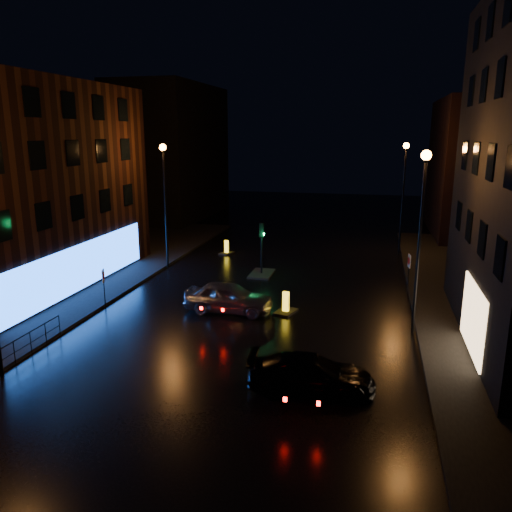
# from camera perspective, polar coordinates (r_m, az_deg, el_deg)

# --- Properties ---
(ground) EXTENTS (120.00, 120.00, 0.00)m
(ground) POSITION_cam_1_polar(r_m,az_deg,el_deg) (19.91, -5.06, -13.31)
(ground) COLOR black
(ground) RESTS_ON ground
(pavement_left) EXTENTS (12.00, 44.00, 0.15)m
(pavement_left) POSITION_cam_1_polar(r_m,az_deg,el_deg) (32.92, -24.20, -3.22)
(pavement_left) COLOR black
(pavement_left) RESTS_ON ground
(building_far_left) EXTENTS (8.00, 16.00, 14.00)m
(building_far_left) POSITION_cam_1_polar(r_m,az_deg,el_deg) (56.17, -9.59, 11.63)
(building_far_left) COLOR black
(building_far_left) RESTS_ON ground
(building_far_right) EXTENTS (8.00, 14.00, 12.00)m
(building_far_right) POSITION_cam_1_polar(r_m,az_deg,el_deg) (49.71, 24.43, 9.16)
(building_far_right) COLOR black
(building_far_right) RESTS_ON ground
(street_lamp_lfar) EXTENTS (0.44, 0.44, 8.37)m
(street_lamp_lfar) POSITION_cam_1_polar(r_m,az_deg,el_deg) (33.78, -10.42, 7.72)
(street_lamp_lfar) COLOR black
(street_lamp_lfar) RESTS_ON ground
(street_lamp_rnear) EXTENTS (0.44, 0.44, 8.37)m
(street_lamp_rnear) POSITION_cam_1_polar(r_m,az_deg,el_deg) (23.11, 18.39, 4.44)
(street_lamp_rnear) COLOR black
(street_lamp_rnear) RESTS_ON ground
(street_lamp_rfar) EXTENTS (0.44, 0.44, 8.37)m
(street_lamp_rfar) POSITION_cam_1_polar(r_m,az_deg,el_deg) (38.96, 16.53, 8.18)
(street_lamp_rfar) COLOR black
(street_lamp_rfar) RESTS_ON ground
(traffic_signal) EXTENTS (1.40, 2.40, 3.45)m
(traffic_signal) POSITION_cam_1_polar(r_m,az_deg,el_deg) (32.67, 0.64, -1.30)
(traffic_signal) COLOR black
(traffic_signal) RESTS_ON ground
(guard_railing) EXTENTS (0.05, 6.04, 1.00)m
(guard_railing) POSITION_cam_1_polar(r_m,az_deg,el_deg) (22.51, -25.96, -9.33)
(guard_railing) COLOR black
(guard_railing) RESTS_ON ground
(silver_hatchback) EXTENTS (4.62, 1.90, 1.57)m
(silver_hatchback) POSITION_cam_1_polar(r_m,az_deg,el_deg) (25.97, -3.14, -4.74)
(silver_hatchback) COLOR #A9ABB1
(silver_hatchback) RESTS_ON ground
(dark_sedan) EXTENTS (4.74, 2.32, 1.33)m
(dark_sedan) POSITION_cam_1_polar(r_m,az_deg,el_deg) (18.51, 6.34, -13.25)
(dark_sedan) COLOR black
(dark_sedan) RESTS_ON ground
(bollard_near) EXTENTS (1.20, 1.49, 1.14)m
(bollard_near) POSITION_cam_1_polar(r_m,az_deg,el_deg) (25.99, 3.41, -5.98)
(bollard_near) COLOR black
(bollard_near) RESTS_ON ground
(bollard_far) EXTENTS (1.09, 1.37, 1.05)m
(bollard_far) POSITION_cam_1_polar(r_m,az_deg,el_deg) (38.42, -3.39, 0.59)
(bollard_far) COLOR black
(bollard_far) RESTS_ON ground
(road_sign_left) EXTENTS (0.23, 0.49, 2.11)m
(road_sign_left) POSITION_cam_1_polar(r_m,az_deg,el_deg) (27.46, -17.03, -2.57)
(road_sign_left) COLOR black
(road_sign_left) RESTS_ON ground
(road_sign_right) EXTENTS (0.14, 0.56, 2.30)m
(road_sign_right) POSITION_cam_1_polar(r_m,az_deg,el_deg) (29.97, 17.09, -0.92)
(road_sign_right) COLOR black
(road_sign_right) RESTS_ON ground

